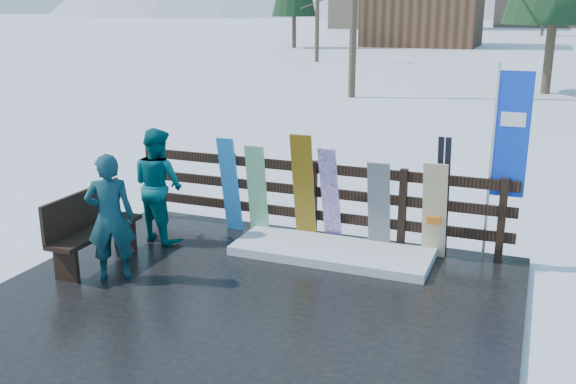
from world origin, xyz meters
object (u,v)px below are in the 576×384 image
at_px(bench, 91,226).
at_px(person_back, 158,185).
at_px(snowboard_2, 304,188).
at_px(person_front, 110,217).
at_px(snowboard_0, 230,185).
at_px(snowboard_1, 257,191).
at_px(snowboard_4, 379,207).
at_px(snowboard_3, 330,196).
at_px(rental_flag, 507,142).
at_px(snowboard_5, 434,211).

bearing_deg(bench, person_back, 73.01).
distance_m(snowboard_2, person_front, 2.71).
relative_size(snowboard_0, snowboard_1, 1.07).
bearing_deg(snowboard_4, snowboard_3, -180.00).
relative_size(rental_flag, person_back, 1.59).
distance_m(snowboard_3, snowboard_5, 1.44).
height_order(snowboard_0, snowboard_4, snowboard_0).
xyz_separation_m(snowboard_2, rental_flag, (2.64, 0.27, 0.81)).
bearing_deg(bench, snowboard_5, 23.18).
xyz_separation_m(snowboard_0, snowboard_4, (2.24, 0.00, -0.09)).
bearing_deg(rental_flag, snowboard_0, -175.93).
relative_size(bench, snowboard_2, 0.93).
distance_m(bench, person_back, 1.19).
bearing_deg(snowboard_1, rental_flag, 4.60).
xyz_separation_m(snowboard_3, snowboard_4, (0.69, 0.00, -0.08)).
relative_size(snowboard_2, rental_flag, 0.62).
xyz_separation_m(snowboard_1, snowboard_3, (1.11, -0.00, 0.04)).
xyz_separation_m(snowboard_2, person_back, (-1.96, -0.67, 0.02)).
distance_m(snowboard_0, snowboard_2, 1.16).
bearing_deg(bench, snowboard_1, 48.26).
bearing_deg(person_back, snowboard_3, -145.77).
distance_m(bench, snowboard_5, 4.49).
distance_m(snowboard_1, snowboard_2, 0.73).
distance_m(bench, snowboard_0, 2.11).
relative_size(snowboard_2, person_front, 1.02).
bearing_deg(bench, snowboard_4, 27.58).
relative_size(snowboard_5, person_front, 0.86).
height_order(snowboard_5, person_back, person_back).
bearing_deg(snowboard_4, bench, -152.42).
bearing_deg(rental_flag, snowboard_2, -174.15).
distance_m(snowboard_2, snowboard_3, 0.40).
relative_size(bench, snowboard_4, 1.15).
relative_size(snowboard_3, snowboard_4, 1.15).
bearing_deg(snowboard_4, person_front, -143.42).
relative_size(snowboard_0, person_front, 0.93).
distance_m(snowboard_0, rental_flag, 3.90).
xyz_separation_m(snowboard_2, snowboard_3, (0.39, -0.00, -0.08)).
height_order(snowboard_2, person_front, snowboard_2).
height_order(snowboard_2, snowboard_4, snowboard_2).
xyz_separation_m(rental_flag, person_back, (-4.60, -0.94, -0.79)).
distance_m(snowboard_3, person_front, 2.98).
relative_size(snowboard_0, snowboard_4, 1.13).
bearing_deg(snowboard_5, snowboard_3, -180.00).
xyz_separation_m(snowboard_3, person_front, (-2.12, -2.09, 0.07)).
height_order(bench, snowboard_2, snowboard_2).
height_order(snowboard_5, person_front, person_front).
relative_size(snowboard_2, person_back, 0.99).
xyz_separation_m(person_front, person_back, (-0.23, 1.42, 0.02)).
distance_m(snowboard_0, person_front, 2.17).
xyz_separation_m(snowboard_0, snowboard_5, (2.99, 0.00, -0.06)).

